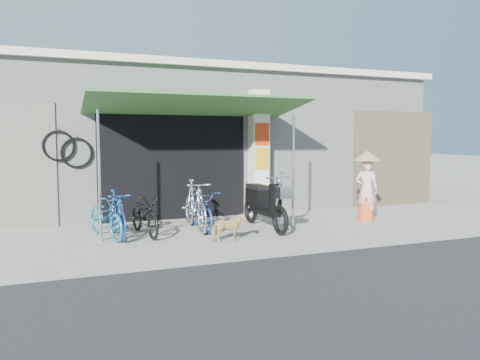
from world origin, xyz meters
name	(u,v)px	position (x,y,z in m)	size (l,w,h in m)	color
ground	(269,237)	(0.00, 0.00, 0.00)	(80.00, 80.00, 0.00)	#A29B92
road_strip	(461,323)	(0.00, -4.50, 0.01)	(80.00, 6.00, 0.01)	#2D2C2F
bicycle_shop	(194,139)	(0.00, 5.09, 1.83)	(12.30, 5.30, 3.66)	#A4AAA2
shop_pillar	(258,153)	(0.85, 2.45, 1.50)	(0.42, 0.44, 3.00)	beige
awning	(198,107)	(-0.90, 1.63, 2.51)	(4.60, 1.88, 2.72)	#2C5A28
neighbour_right	(393,159)	(5.00, 2.59, 1.30)	(2.60, 0.06, 2.60)	brown
bike_teal	(106,216)	(-2.88, 1.03, 0.40)	(0.54, 1.54, 0.81)	#1C6B7F
bike_blue	(117,214)	(-2.68, 0.97, 0.44)	(0.42, 1.48, 0.89)	navy
bike_black	(145,214)	(-2.16, 1.00, 0.40)	(0.54, 1.53, 0.81)	black
bike_silver	(195,205)	(-1.12, 1.16, 0.51)	(0.48, 1.71, 1.03)	silver
bike_navy	(202,210)	(-1.00, 1.10, 0.40)	(0.53, 1.53, 0.81)	navy
street_dog	(229,228)	(-0.88, -0.15, 0.26)	(0.28, 0.61, 0.51)	tan
moped	(264,204)	(0.23, 0.77, 0.51)	(0.56, 1.98, 1.12)	black
nun	(367,186)	(2.78, 0.78, 0.80)	(0.64, 0.64, 1.58)	pink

